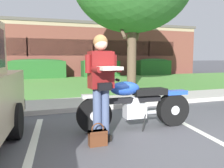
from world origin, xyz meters
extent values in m
plane|color=#4C4C51|center=(0.00, 0.00, 0.00)|extent=(140.00, 140.00, 0.00)
cube|color=#B7B2A8|center=(0.00, 2.86, 0.06)|extent=(60.00, 0.20, 0.12)
cube|color=#B7B2A8|center=(0.00, 3.71, 0.04)|extent=(60.00, 1.50, 0.08)
cube|color=#518E3D|center=(0.00, 8.52, 0.03)|extent=(60.00, 8.12, 0.06)
cube|color=silver|center=(-2.10, 0.20, 0.00)|extent=(0.72, 4.38, 0.01)
cube|color=silver|center=(0.82, 0.20, 0.00)|extent=(0.72, 4.38, 0.01)
cylinder|color=black|center=(-0.96, 1.05, 0.32)|extent=(0.64, 0.13, 0.64)
cylinder|color=silver|center=(-0.96, 1.05, 0.32)|extent=(0.18, 0.13, 0.18)
cylinder|color=black|center=(0.64, 0.98, 0.32)|extent=(0.65, 0.21, 0.64)
cylinder|color=silver|center=(0.64, 0.98, 0.32)|extent=(0.19, 0.21, 0.18)
cube|color=silver|center=(-0.96, 1.05, 0.67)|extent=(0.45, 0.16, 0.06)
cube|color=blue|center=(0.69, 0.97, 0.66)|extent=(0.45, 0.22, 0.08)
cylinder|color=silver|center=(-0.83, 0.97, 0.60)|extent=(0.31, 0.06, 0.58)
cylinder|color=silver|center=(-0.82, 1.12, 0.60)|extent=(0.31, 0.06, 0.58)
sphere|color=silver|center=(-0.79, 1.04, 0.86)|extent=(0.17, 0.17, 0.17)
cylinder|color=silver|center=(-0.65, 1.04, 0.98)|extent=(0.07, 0.72, 0.03)
cylinder|color=black|center=(-0.67, 0.68, 0.98)|extent=(0.05, 0.10, 0.04)
cylinder|color=black|center=(-0.63, 1.40, 0.98)|extent=(0.05, 0.10, 0.04)
sphere|color=silver|center=(-0.68, 0.74, 1.14)|extent=(0.08, 0.08, 0.08)
sphere|color=silver|center=(-0.66, 1.34, 1.14)|extent=(0.08, 0.08, 0.08)
cube|color=#B2BCC6|center=(-0.73, 1.04, 1.08)|extent=(0.16, 0.37, 0.35)
cube|color=black|center=(-0.21, 1.02, 0.56)|extent=(1.10, 0.15, 0.10)
ellipsoid|color=blue|center=(-0.38, 1.02, 0.78)|extent=(0.57, 0.35, 0.26)
cube|color=black|center=(0.12, 1.00, 0.70)|extent=(0.65, 0.31, 0.12)
cube|color=silver|center=(-0.18, 1.02, 0.36)|extent=(0.41, 0.26, 0.28)
cylinder|color=silver|center=(-0.22, 1.02, 0.52)|extent=(0.18, 0.13, 0.21)
cylinder|color=silver|center=(-0.15, 1.01, 0.52)|extent=(0.18, 0.13, 0.21)
cylinder|color=silver|center=(0.19, 1.14, 0.26)|extent=(0.60, 0.11, 0.08)
cylinder|color=silver|center=(0.39, 1.13, 0.26)|extent=(0.60, 0.11, 0.08)
cylinder|color=black|center=(-0.07, 0.85, 0.15)|extent=(0.13, 0.12, 0.30)
cube|color=black|center=(-0.89, 0.63, 0.05)|extent=(0.13, 0.25, 0.10)
cube|color=black|center=(-1.03, 0.62, 0.05)|extent=(0.13, 0.25, 0.10)
cylinder|color=#47567A|center=(-0.89, 0.65, 0.43)|extent=(0.14, 0.14, 0.86)
cylinder|color=#47567A|center=(-1.03, 0.64, 0.43)|extent=(0.14, 0.14, 0.86)
cube|color=maroon|center=(-0.96, 0.65, 1.15)|extent=(0.40, 0.25, 0.58)
cube|color=maroon|center=(-0.96, 0.65, 1.42)|extent=(0.32, 0.23, 0.06)
sphere|color=beige|center=(-0.96, 0.65, 1.56)|extent=(0.21, 0.21, 0.21)
sphere|color=olive|center=(-0.96, 0.66, 1.59)|extent=(0.23, 0.23, 0.23)
cube|color=black|center=(-0.95, 0.52, 0.90)|extent=(0.23, 0.12, 0.12)
cylinder|color=maroon|center=(-0.79, 0.50, 1.17)|extent=(0.12, 0.35, 0.09)
cylinder|color=maroon|center=(-1.11, 0.47, 1.17)|extent=(0.12, 0.35, 0.09)
cylinder|color=maroon|center=(-0.74, 0.65, 1.25)|extent=(0.10, 0.10, 0.28)
cylinder|color=maroon|center=(-1.18, 0.61, 1.25)|extent=(0.10, 0.10, 0.28)
cube|color=beige|center=(-0.93, 0.35, 1.19)|extent=(0.35, 0.35, 0.05)
cube|color=#562D19|center=(-1.09, 0.43, 0.12)|extent=(0.28, 0.12, 0.24)
cube|color=#562D19|center=(-1.09, 0.42, 0.22)|extent=(0.28, 0.13, 0.04)
torus|color=#562D19|center=(-1.09, 0.43, 0.26)|extent=(0.20, 0.02, 0.20)
cylinder|color=black|center=(-2.30, 1.22, 0.30)|extent=(0.32, 0.63, 0.60)
cylinder|color=brown|center=(2.63, 7.17, 1.36)|extent=(0.42, 0.42, 2.72)
cylinder|color=brown|center=(3.10, 7.17, 2.94)|extent=(0.15, 1.05, 1.60)
cylinder|color=brown|center=(2.02, 7.17, 2.77)|extent=(0.15, 1.33, 1.31)
cube|color=#235623|center=(-1.23, 12.48, 0.55)|extent=(3.34, 0.90, 1.10)
ellipsoid|color=#235623|center=(-1.23, 12.48, 1.10)|extent=(3.17, 0.84, 0.28)
cube|color=#235623|center=(2.83, 12.48, 0.55)|extent=(2.50, 0.90, 1.10)
ellipsoid|color=#235623|center=(2.83, 12.48, 1.10)|extent=(2.37, 0.84, 0.28)
cube|color=#235623|center=(6.88, 12.48, 0.55)|extent=(2.48, 0.90, 1.10)
ellipsoid|color=#235623|center=(6.88, 12.48, 1.10)|extent=(2.36, 0.84, 0.28)
cube|color=brown|center=(-1.77, 18.83, 1.81)|extent=(25.67, 11.03, 3.61)
cube|color=#998466|center=(-1.77, 13.35, 3.49)|extent=(25.67, 0.10, 0.24)
cube|color=#4C4742|center=(-1.77, 18.83, 3.71)|extent=(25.93, 11.14, 0.20)
cube|color=#1E282D|center=(-1.77, 13.34, 1.99)|extent=(21.82, 0.06, 1.10)
cube|color=brown|center=(-1.77, 13.33, 1.99)|extent=(0.08, 0.04, 1.20)
cube|color=brown|center=(2.59, 13.33, 1.99)|extent=(0.08, 0.04, 1.20)
cube|color=brown|center=(6.96, 13.33, 1.99)|extent=(0.08, 0.04, 1.20)
cube|color=#473323|center=(3.36, 13.35, 1.05)|extent=(1.00, 0.08, 2.10)
camera|label=1|loc=(-2.14, -3.00, 1.36)|focal=38.77mm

